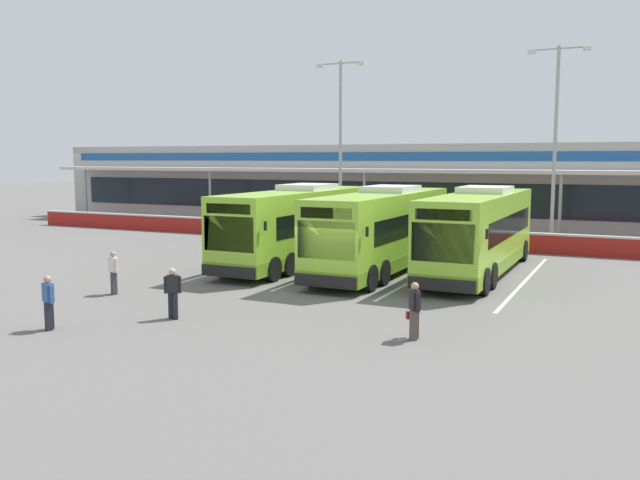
% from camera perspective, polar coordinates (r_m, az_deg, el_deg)
% --- Properties ---
extents(ground_plane, '(200.00, 200.00, 0.00)m').
position_cam_1_polar(ground_plane, '(24.94, 0.55, -4.62)').
color(ground_plane, '#605E5B').
extents(terminal_building, '(70.00, 13.00, 6.00)m').
position_cam_1_polar(terminal_building, '(50.16, 13.69, 4.51)').
color(terminal_building, '#B7B7B2').
rests_on(terminal_building, ground).
extents(red_barrier_wall, '(60.00, 0.40, 1.10)m').
position_cam_1_polar(red_barrier_wall, '(38.33, 9.75, 0.21)').
color(red_barrier_wall, maroon).
rests_on(red_barrier_wall, ground).
extents(coach_bus_leftmost, '(2.99, 12.15, 3.78)m').
position_cam_1_polar(coach_bus_leftmost, '(31.75, -1.84, 1.15)').
color(coach_bus_leftmost, '#8CC633').
rests_on(coach_bus_leftmost, ground).
extents(coach_bus_left_centre, '(2.99, 12.15, 3.78)m').
position_cam_1_polar(coach_bus_left_centre, '(29.81, 5.41, 0.74)').
color(coach_bus_left_centre, '#8CC633').
rests_on(coach_bus_left_centre, ground).
extents(coach_bus_centre, '(2.99, 12.15, 3.78)m').
position_cam_1_polar(coach_bus_centre, '(29.80, 13.48, 0.57)').
color(coach_bus_centre, '#8CC633').
rests_on(coach_bus_centre, ground).
extents(bay_stripe_far_west, '(0.14, 13.00, 0.01)m').
position_cam_1_polar(bay_stripe_far_west, '(33.06, -4.96, -1.75)').
color(bay_stripe_far_west, silver).
rests_on(bay_stripe_far_west, ground).
extents(bay_stripe_west, '(0.14, 13.00, 0.01)m').
position_cam_1_polar(bay_stripe_west, '(31.16, 1.71, -2.27)').
color(bay_stripe_west, silver).
rests_on(bay_stripe_west, ground).
extents(bay_stripe_mid_west, '(0.14, 13.00, 0.01)m').
position_cam_1_polar(bay_stripe_mid_west, '(29.74, 9.14, -2.80)').
color(bay_stripe_mid_west, silver).
rests_on(bay_stripe_mid_west, ground).
extents(bay_stripe_centre, '(0.14, 13.00, 0.01)m').
position_cam_1_polar(bay_stripe_centre, '(28.87, 17.18, -3.33)').
color(bay_stripe_centre, silver).
rests_on(bay_stripe_centre, ground).
extents(pedestrian_with_handbag, '(0.53, 0.61, 1.62)m').
position_cam_1_polar(pedestrian_with_handbag, '(18.78, 8.07, -5.88)').
color(pedestrian_with_handbag, '#4C4238').
rests_on(pedestrian_with_handbag, ground).
extents(pedestrian_in_dark_coat, '(0.54, 0.38, 1.62)m').
position_cam_1_polar(pedestrian_in_dark_coat, '(21.17, -22.21, -4.83)').
color(pedestrian_in_dark_coat, black).
rests_on(pedestrian_in_dark_coat, ground).
extents(pedestrian_child, '(0.54, 0.36, 1.62)m').
position_cam_1_polar(pedestrian_child, '(25.85, -17.25, -2.55)').
color(pedestrian_child, '#33333D').
rests_on(pedestrian_child, ground).
extents(pedestrian_near_bin, '(0.51, 0.36, 1.62)m').
position_cam_1_polar(pedestrian_near_bin, '(21.43, -12.48, -4.33)').
color(pedestrian_near_bin, black).
rests_on(pedestrian_near_bin, ground).
extents(lamp_post_west, '(3.24, 0.28, 11.00)m').
position_cam_1_polar(lamp_post_west, '(42.10, 1.76, 8.73)').
color(lamp_post_west, '#9E9EA3').
rests_on(lamp_post_west, ground).
extents(lamp_post_centre, '(3.24, 0.28, 11.00)m').
position_cam_1_polar(lamp_post_centre, '(38.71, 19.49, 8.48)').
color(lamp_post_centre, '#9E9EA3').
rests_on(lamp_post_centre, ground).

